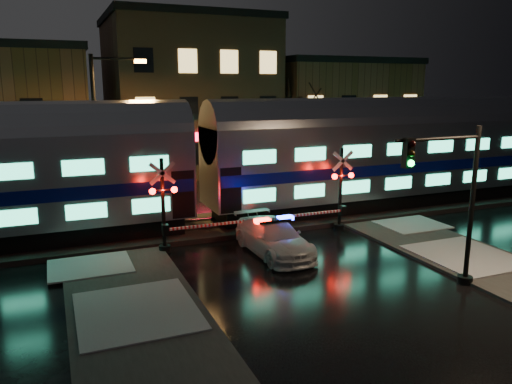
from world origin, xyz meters
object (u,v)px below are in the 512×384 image
crossing_signal_left (173,214)px  traffic_light (453,205)px  crossing_signal_right (335,198)px  streetlight (101,126)px  police_car (274,237)px

crossing_signal_left → traffic_light: (7.75, -7.27, 1.30)m
crossing_signal_right → traffic_light: 7.38m
traffic_light → crossing_signal_left: bearing=124.4°
traffic_light → streetlight: streetlight is taller
police_car → crossing_signal_left: (-3.74, 1.80, 0.93)m
traffic_light → streetlight: size_ratio=0.66×
crossing_signal_right → streetlight: (-9.64, 6.70, 3.14)m
streetlight → traffic_light: bearing=-55.2°
crossing_signal_left → traffic_light: bearing=-43.2°
crossing_signal_right → traffic_light: size_ratio=1.01×
crossing_signal_right → traffic_light: (0.08, -7.27, 1.29)m
crossing_signal_left → traffic_light: 10.70m
police_car → crossing_signal_right: bearing=22.8°
crossing_signal_left → streetlight: size_ratio=0.67×
police_car → crossing_signal_left: crossing_signal_left is taller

